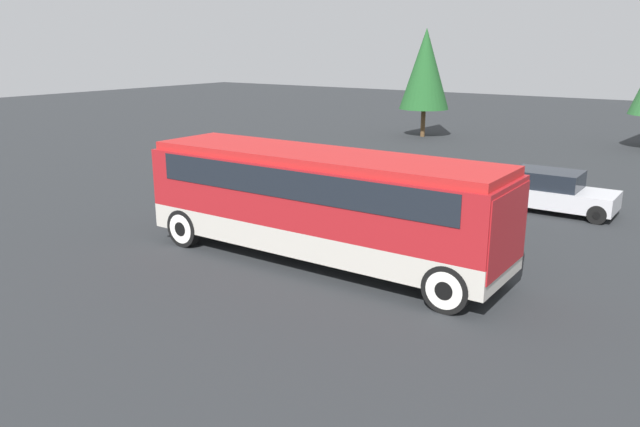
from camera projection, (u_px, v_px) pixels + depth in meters
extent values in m
plane|color=#26282B|center=(320.00, 261.00, 16.96)|extent=(120.00, 120.00, 0.00)
cube|color=#B7B2A8|center=(320.00, 233.00, 16.75)|extent=(10.11, 2.56, 0.69)
cube|color=maroon|center=(320.00, 191.00, 16.45)|extent=(10.11, 2.56, 1.61)
cube|color=black|center=(320.00, 176.00, 16.34)|extent=(8.90, 2.60, 0.73)
cube|color=#B21E1E|center=(320.00, 157.00, 16.20)|extent=(9.91, 2.36, 0.22)
cube|color=maroon|center=(502.00, 230.00, 13.80)|extent=(0.36, 2.46, 1.84)
cylinder|color=black|center=(446.00, 289.00, 13.59)|extent=(1.10, 0.28, 1.10)
cylinder|color=silver|center=(446.00, 289.00, 13.59)|extent=(0.86, 0.30, 0.86)
cylinder|color=black|center=(446.00, 289.00, 13.59)|extent=(0.42, 0.32, 0.42)
cylinder|color=black|center=(485.00, 259.00, 15.45)|extent=(1.10, 0.28, 1.10)
cylinder|color=silver|center=(485.00, 259.00, 15.45)|extent=(0.86, 0.30, 0.86)
cylinder|color=black|center=(485.00, 259.00, 15.45)|extent=(0.42, 0.32, 0.42)
cylinder|color=black|center=(184.00, 228.00, 18.10)|extent=(1.10, 0.28, 1.10)
cylinder|color=silver|center=(184.00, 228.00, 18.10)|extent=(0.86, 0.30, 0.86)
cylinder|color=black|center=(184.00, 228.00, 18.10)|extent=(0.42, 0.32, 0.42)
cylinder|color=black|center=(238.00, 211.00, 19.95)|extent=(1.10, 0.28, 1.10)
cylinder|color=silver|center=(238.00, 211.00, 19.95)|extent=(0.86, 0.30, 0.86)
cylinder|color=black|center=(238.00, 211.00, 19.95)|extent=(0.42, 0.32, 0.42)
cube|color=#BCBCC1|center=(551.00, 196.00, 21.92)|extent=(4.30, 1.78, 0.62)
cube|color=black|center=(548.00, 179.00, 21.85)|extent=(2.24, 1.60, 0.59)
cylinder|color=black|center=(597.00, 215.00, 20.40)|extent=(0.63, 0.22, 0.63)
cylinder|color=black|center=(597.00, 215.00, 20.40)|extent=(0.24, 0.26, 0.24)
cylinder|color=black|center=(607.00, 205.00, 21.67)|extent=(0.63, 0.22, 0.63)
cylinder|color=black|center=(607.00, 205.00, 21.67)|extent=(0.24, 0.26, 0.24)
cylinder|color=black|center=(495.00, 200.00, 22.29)|extent=(0.63, 0.22, 0.63)
cylinder|color=black|center=(495.00, 200.00, 22.29)|extent=(0.24, 0.26, 0.24)
cylinder|color=black|center=(510.00, 192.00, 23.55)|extent=(0.63, 0.22, 0.63)
cylinder|color=black|center=(510.00, 192.00, 23.55)|extent=(0.24, 0.26, 0.24)
cube|color=#7A6B5B|center=(302.00, 181.00, 24.32)|extent=(4.23, 1.71, 0.63)
cube|color=black|center=(299.00, 166.00, 24.26)|extent=(2.20, 1.54, 0.50)
cylinder|color=black|center=(327.00, 196.00, 22.85)|extent=(0.63, 0.22, 0.63)
cylinder|color=black|center=(327.00, 196.00, 22.85)|extent=(0.24, 0.26, 0.24)
cylinder|color=black|center=(349.00, 189.00, 24.06)|extent=(0.63, 0.22, 0.63)
cylinder|color=black|center=(349.00, 189.00, 24.06)|extent=(0.24, 0.26, 0.24)
cylinder|color=black|center=(257.00, 185.00, 24.69)|extent=(0.63, 0.22, 0.63)
cylinder|color=black|center=(257.00, 185.00, 24.69)|extent=(0.24, 0.26, 0.24)
cylinder|color=black|center=(281.00, 178.00, 25.91)|extent=(0.63, 0.22, 0.63)
cylinder|color=black|center=(281.00, 178.00, 25.91)|extent=(0.24, 0.26, 0.24)
cube|color=#2D5638|center=(405.00, 190.00, 22.88)|extent=(4.47, 1.81, 0.58)
cube|color=black|center=(402.00, 174.00, 22.83)|extent=(2.32, 1.63, 0.54)
cylinder|color=black|center=(441.00, 207.00, 21.31)|extent=(0.66, 0.22, 0.66)
cylinder|color=black|center=(441.00, 207.00, 21.31)|extent=(0.25, 0.26, 0.25)
cylinder|color=black|center=(459.00, 198.00, 22.60)|extent=(0.66, 0.22, 0.66)
cylinder|color=black|center=(459.00, 198.00, 22.60)|extent=(0.25, 0.26, 0.25)
cylinder|color=black|center=(353.00, 193.00, 23.26)|extent=(0.66, 0.22, 0.66)
cylinder|color=black|center=(353.00, 193.00, 23.26)|extent=(0.25, 0.26, 0.25)
cylinder|color=black|center=(375.00, 185.00, 24.55)|extent=(0.66, 0.22, 0.66)
cylinder|color=black|center=(375.00, 185.00, 24.55)|extent=(0.25, 0.26, 0.25)
cylinder|color=brown|center=(423.00, 123.00, 39.67)|extent=(0.28, 0.28, 1.76)
cone|color=#1E5123|center=(425.00, 69.00, 38.80)|extent=(3.09, 3.09, 4.95)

